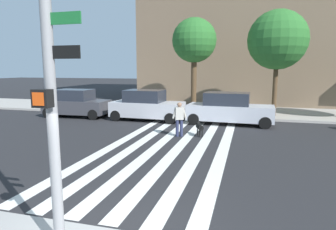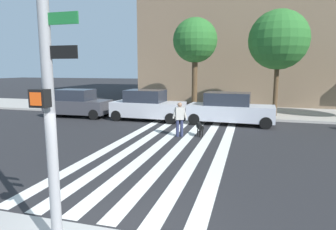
# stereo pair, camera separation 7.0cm
# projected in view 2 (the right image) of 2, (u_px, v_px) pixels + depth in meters

# --- Properties ---
(ground_plane) EXTENTS (160.00, 160.00, 0.00)m
(ground_plane) POSITION_uv_depth(u_px,v_px,m) (184.00, 145.00, 12.39)
(ground_plane) COLOR #232326
(sidewalk_far) EXTENTS (80.00, 6.00, 0.15)m
(sidewalk_far) POSITION_uv_depth(u_px,v_px,m) (214.00, 111.00, 21.90)
(sidewalk_far) COLOR #A49E97
(sidewalk_far) RESTS_ON ground_plane
(crosswalk_stripes) EXTENTS (4.95, 13.44, 0.01)m
(crosswalk_stripes) POSITION_uv_depth(u_px,v_px,m) (171.00, 144.00, 12.55)
(crosswalk_stripes) COLOR silver
(crosswalk_stripes) RESTS_ON ground_plane
(traffic_light_pole) EXTENTS (0.74, 0.46, 5.80)m
(traffic_light_pole) POSITION_uv_depth(u_px,v_px,m) (44.00, 48.00, 4.51)
(traffic_light_pole) COLOR gray
(traffic_light_pole) RESTS_ON sidewalk_near
(parked_car_near_curb) EXTENTS (4.30, 2.06, 1.84)m
(parked_car_near_curb) POSITION_uv_depth(u_px,v_px,m) (77.00, 104.00, 19.72)
(parked_car_near_curb) COLOR #3B3B41
(parked_car_near_curb) RESTS_ON ground_plane
(parked_car_behind_first) EXTENTS (4.54, 2.12, 1.90)m
(parked_car_behind_first) POSITION_uv_depth(u_px,v_px,m) (147.00, 106.00, 18.37)
(parked_car_behind_first) COLOR silver
(parked_car_behind_first) RESTS_ON ground_plane
(parked_car_third_in_line) EXTENTS (4.95, 2.10, 1.84)m
(parked_car_third_in_line) POSITION_uv_depth(u_px,v_px,m) (230.00, 109.00, 17.01)
(parked_car_third_in_line) COLOR #B9BCC6
(parked_car_third_in_line) RESTS_ON ground_plane
(street_tree_nearest) EXTENTS (3.10, 3.10, 6.57)m
(street_tree_nearest) POSITION_uv_depth(u_px,v_px,m) (195.00, 41.00, 20.44)
(street_tree_nearest) COLOR #4C3823
(street_tree_nearest) RESTS_ON sidewalk_far
(street_tree_middle) EXTENTS (3.74, 3.74, 6.73)m
(street_tree_middle) POSITION_uv_depth(u_px,v_px,m) (279.00, 40.00, 18.47)
(street_tree_middle) COLOR #4C3823
(street_tree_middle) RESTS_ON sidewalk_far
(pedestrian_dog_walker) EXTENTS (0.68, 0.37, 1.64)m
(pedestrian_dog_walker) POSITION_uv_depth(u_px,v_px,m) (180.00, 117.00, 13.88)
(pedestrian_dog_walker) COLOR #282D4C
(pedestrian_dog_walker) RESTS_ON ground_plane
(dog_on_leash) EXTENTS (0.50, 0.94, 0.65)m
(dog_on_leash) POSITION_uv_depth(u_px,v_px,m) (200.00, 127.00, 14.02)
(dog_on_leash) COLOR black
(dog_on_leash) RESTS_ON ground_plane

